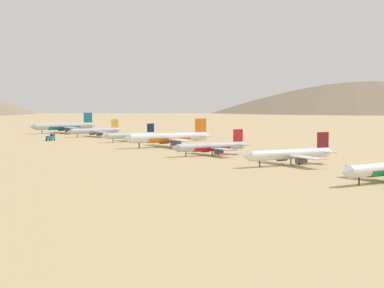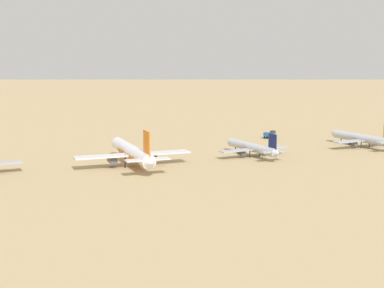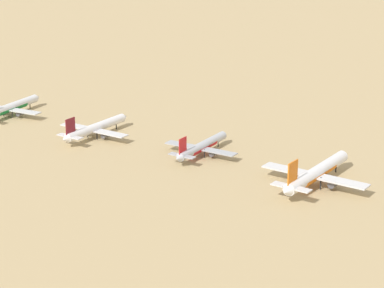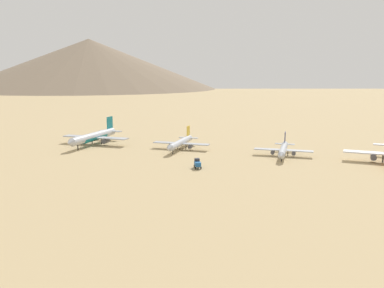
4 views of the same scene
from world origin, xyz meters
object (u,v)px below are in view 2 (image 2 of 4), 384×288
Objects in this scene: service_truck at (270,134)px; parked_jet_1 at (362,139)px; parked_jet_3 at (132,152)px; parked_jet_2 at (252,148)px.

parked_jet_1 is at bearing -143.49° from service_truck.
parked_jet_3 is 8.63× the size of service_truck.
parked_jet_3 is at bearing 95.58° from parked_jet_1.
parked_jet_3 reaches higher than service_truck.
parked_jet_2 is at bearing 145.72° from service_truck.
parked_jet_2 reaches higher than service_truck.
parked_jet_1 is 0.76× the size of parked_jet_3.
parked_jet_3 reaches higher than parked_jet_1.
parked_jet_1 is at bearing -83.77° from parked_jet_2.
parked_jet_1 reaches higher than service_truck.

